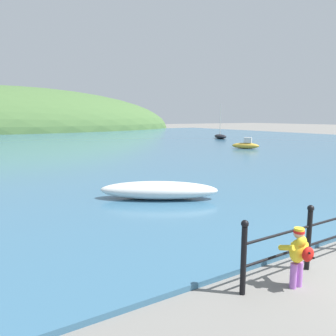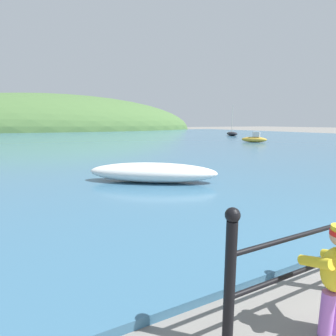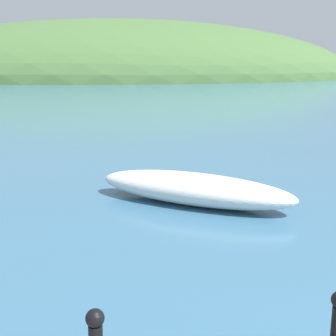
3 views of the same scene
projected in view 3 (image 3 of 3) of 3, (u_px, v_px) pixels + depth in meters
water at (144, 99)px, 32.97m from camera, size 80.00×60.00×0.10m
far_hillside at (121, 79)px, 71.06m from camera, size 73.02×40.16×17.39m
boat_blue_hull at (194, 189)px, 8.63m from camera, size 3.74×2.97×0.58m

